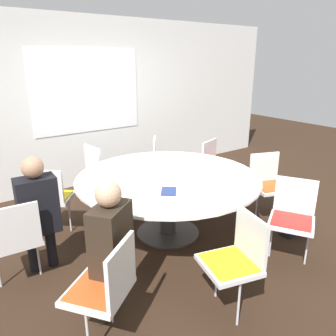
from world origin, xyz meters
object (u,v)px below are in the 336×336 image
Objects in this scene: chair_5 at (216,164)px; person_0 at (38,207)px; spiral_notebook at (169,191)px; chair_0 at (15,236)px; chair_1 at (106,284)px; chair_2 at (236,256)px; handbag at (294,223)px; chair_8 at (50,195)px; coffee_cup at (171,180)px; chair_6 at (163,160)px; laptop at (113,183)px; person_1 at (109,242)px; chair_4 at (268,181)px; chair_7 at (101,168)px; chair_3 at (293,213)px.

person_0 reaches higher than chair_5.
person_0 is 1.28m from spiral_notebook.
chair_1 is (0.38, -1.10, 0.00)m from chair_0.
chair_2 reaches higher than handbag.
coffee_cup is at bearing -7.58° from chair_8.
chair_6 is at bearing 28.51° from chair_0.
laptop reaches higher than spiral_notebook.
coffee_cup is (1.01, -1.04, 0.28)m from chair_8.
handbag is at bearing 69.08° from chair_5.
person_1 is (0.27, -0.96, 0.00)m from person_0.
chair_2 is 9.20× the size of coffee_cup.
person_0 is (-0.13, 1.17, 0.19)m from chair_1.
chair_4 is at bearing -44.70° from chair_2.
chair_7 is at bearing 45.78° from chair_0.
chair_2 is 1.88m from person_0.
chair_6 is 0.99m from chair_7.
person_1 reaches higher than chair_5.
chair_4 is (3.03, -0.45, 0.00)m from chair_0.
chair_8 is at bearing -26.03° from chair_5.
chair_7 is 2.41× the size of handbag.
chair_1 is at bearing 57.07° from chair_3.
chair_0 is 1.00× the size of chair_8.
chair_6 is 2.46m from person_0.
chair_3 is 1.00× the size of chair_8.
handbag is (2.39, -1.71, -0.38)m from chair_8.
chair_1 and chair_2 have the same top height.
handbag is (2.43, -0.05, -0.57)m from person_1.
chair_1 is 1.48m from coffee_cup.
person_0 is at bearing 30.03° from chair_3.
chair_5 is at bearing 88.44° from handbag.
chair_2 is 1.00× the size of chair_4.
person_1 is (0.14, 0.21, 0.19)m from chair_1.
person_0 reaches higher than handbag.
chair_2 is 1.00× the size of chair_7.
chair_8 is 9.20× the size of coffee_cup.
coffee_cup is at bearing 154.00° from handbag.
chair_7 and chair_8 have the same top height.
chair_5 is 2.72× the size of laptop.
chair_4 is 1.00× the size of chair_8.
chair_4 is at bearing -67.14° from chair_3.
spiral_notebook is (-1.57, -0.92, 0.24)m from chair_5.
chair_4 and chair_5 have the same top height.
coffee_cup reaches higher than spiral_notebook.
chair_6 is 2.41× the size of handbag.
person_1 is at bearing -149.34° from coffee_cup.
chair_5 is 3.36× the size of spiral_notebook.
chair_0 is 2.41× the size of handbag.
chair_1 is 1.00× the size of chair_7.
chair_1 is at bearing -176.44° from handbag.
chair_6 is at bearing -49.86° from chair_4.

